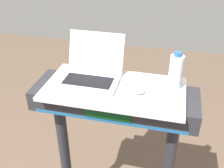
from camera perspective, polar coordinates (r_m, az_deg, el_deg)
name	(u,v)px	position (r m, az deg, el deg)	size (l,w,h in m)	color
desk_board	(114,89)	(1.43, 0.48, -1.04)	(0.75, 0.39, 0.02)	silver
laptop	(91,71)	(1.48, -4.42, 2.84)	(0.32, 0.30, 0.23)	#B7B7BC
computer_mouse	(138,88)	(1.38, 5.57, -0.96)	(0.06, 0.10, 0.03)	#B2B2B7
water_bottle	(176,72)	(1.40, 13.47, 2.52)	(0.07, 0.07, 0.21)	silver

